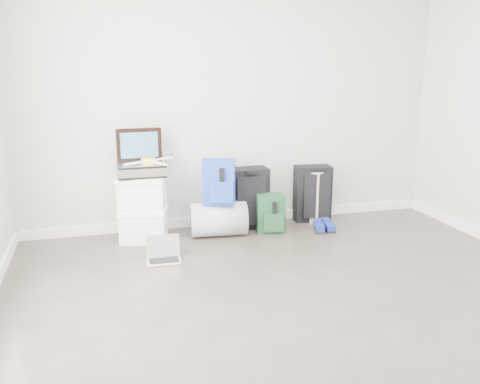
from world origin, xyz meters
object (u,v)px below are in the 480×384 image
object	(u,v)px
briefcase	(141,170)
boxes_stack	(143,208)
duffel_bag	(219,219)
large_suitcase	(248,198)
carry_on	(313,193)
laptop	(164,255)

from	to	relation	value
briefcase	boxes_stack	bearing A→B (deg)	0.00
duffel_bag	large_suitcase	bearing A→B (deg)	32.02
carry_on	boxes_stack	bearing A→B (deg)	-167.44
briefcase	carry_on	size ratio (longest dim) A/B	0.72
large_suitcase	laptop	distance (m)	1.25
briefcase	duffel_bag	xyz separation A→B (m)	(0.75, -0.07, -0.54)
carry_on	laptop	bearing A→B (deg)	-148.98
duffel_bag	laptop	bearing A→B (deg)	-133.96
duffel_bag	carry_on	bearing A→B (deg)	17.82
duffel_bag	large_suitcase	xyz separation A→B (m)	(0.36, 0.17, 0.15)
briefcase	laptop	size ratio (longest dim) A/B	1.43
briefcase	duffel_bag	distance (m)	0.93
duffel_bag	briefcase	bearing A→B (deg)	-179.29
briefcase	laptop	distance (m)	0.90
carry_on	laptop	distance (m)	1.93
duffel_bag	carry_on	xyz separation A→B (m)	(1.13, 0.23, 0.14)
boxes_stack	duffel_bag	distance (m)	0.77
large_suitcase	carry_on	bearing A→B (deg)	2.02
boxes_stack	large_suitcase	xyz separation A→B (m)	(1.11, 0.10, -0.00)
briefcase	laptop	bearing A→B (deg)	-79.26
boxes_stack	duffel_bag	xyz separation A→B (m)	(0.75, -0.07, -0.15)
briefcase	carry_on	xyz separation A→B (m)	(1.88, 0.16, -0.41)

